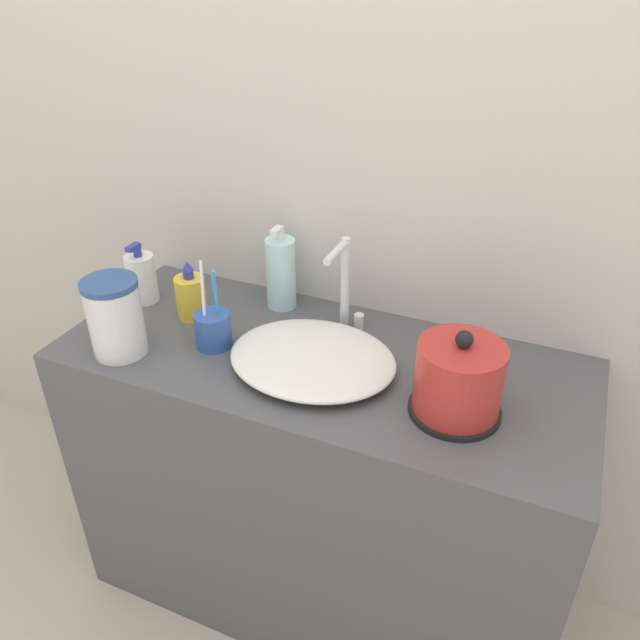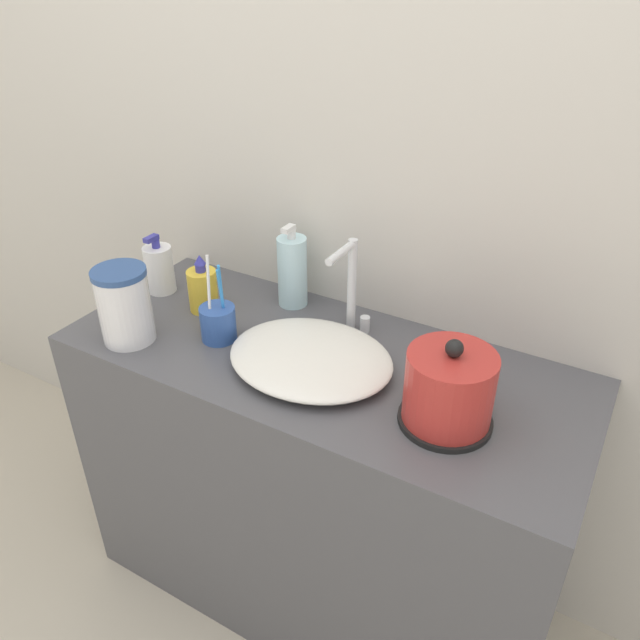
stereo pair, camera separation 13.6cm
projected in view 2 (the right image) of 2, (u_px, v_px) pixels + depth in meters
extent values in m
cube|color=beige|center=(382.00, 107.00, 1.35)|extent=(6.00, 0.04, 2.60)
cube|color=#4C4C51|center=(320.00, 484.00, 1.62)|extent=(1.21, 0.50, 0.80)
ellipsoid|color=silver|center=(312.00, 358.00, 1.37)|extent=(0.37, 0.31, 0.05)
cylinder|color=silver|center=(353.00, 285.00, 1.46)|extent=(0.02, 0.02, 0.23)
cylinder|color=silver|center=(342.00, 253.00, 1.36)|extent=(0.02, 0.11, 0.02)
cylinder|color=silver|center=(365.00, 324.00, 1.50)|extent=(0.02, 0.02, 0.04)
cylinder|color=black|center=(445.00, 419.00, 1.22)|extent=(0.18, 0.18, 0.01)
cylinder|color=#B22D28|center=(449.00, 390.00, 1.18)|extent=(0.17, 0.17, 0.16)
sphere|color=black|center=(454.00, 348.00, 1.13)|extent=(0.03, 0.03, 0.03)
cylinder|color=#2D519E|center=(218.00, 323.00, 1.46)|extent=(0.08, 0.08, 0.08)
cylinder|color=#338CE0|center=(222.00, 296.00, 1.42)|extent=(0.01, 0.02, 0.16)
cylinder|color=#338CE0|center=(222.00, 298.00, 1.42)|extent=(0.02, 0.03, 0.16)
cylinder|color=white|center=(209.00, 293.00, 1.42)|extent=(0.02, 0.03, 0.18)
cylinder|color=white|center=(160.00, 269.00, 1.65)|extent=(0.07, 0.07, 0.13)
cylinder|color=#333399|center=(156.00, 243.00, 1.61)|extent=(0.02, 0.02, 0.02)
cube|color=#333399|center=(151.00, 239.00, 1.59)|extent=(0.02, 0.04, 0.01)
cylinder|color=gold|center=(203.00, 291.00, 1.57)|extent=(0.07, 0.07, 0.11)
cylinder|color=#333399|center=(200.00, 268.00, 1.54)|extent=(0.03, 0.03, 0.02)
cone|color=#333399|center=(199.00, 260.00, 1.52)|extent=(0.03, 0.03, 0.02)
cylinder|color=silver|center=(292.00, 272.00, 1.57)|extent=(0.07, 0.07, 0.18)
cylinder|color=white|center=(291.00, 234.00, 1.52)|extent=(0.02, 0.02, 0.02)
cube|color=white|center=(288.00, 229.00, 1.50)|extent=(0.02, 0.04, 0.01)
cylinder|color=silver|center=(125.00, 308.00, 1.44)|extent=(0.12, 0.12, 0.17)
cylinder|color=#2D4C84|center=(118.00, 273.00, 1.39)|extent=(0.12, 0.12, 0.01)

